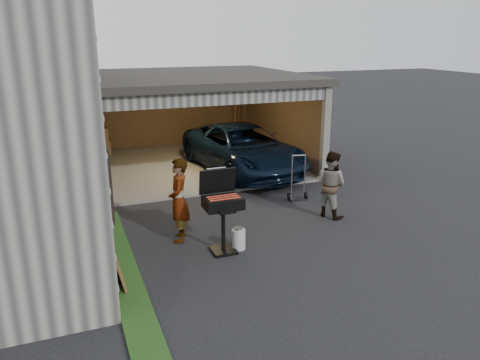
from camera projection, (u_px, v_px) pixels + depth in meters
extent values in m
plane|color=black|center=(243.00, 253.00, 9.04)|extent=(80.00, 80.00, 0.00)
cube|color=#193814|center=(133.00, 301.00, 7.36)|extent=(0.50, 8.00, 0.06)
cube|color=#605E59|center=(190.00, 165.00, 15.07)|extent=(6.50, 6.00, 0.06)
cube|color=#493922|center=(168.00, 111.00, 17.28)|extent=(6.50, 0.15, 2.70)
cube|color=#493922|center=(280.00, 118.00, 15.78)|extent=(0.15, 6.00, 2.70)
cube|color=#493922|center=(83.00, 131.00, 13.58)|extent=(0.15, 6.00, 2.70)
cube|color=#2D2B28|center=(188.00, 77.00, 14.25)|extent=(6.80, 6.30, 0.20)
cube|color=#474744|center=(218.00, 98.00, 11.73)|extent=(6.50, 0.16, 0.36)
cube|color=beige|center=(204.00, 89.00, 12.79)|extent=(6.00, 2.40, 0.06)
cube|color=#474744|center=(325.00, 135.00, 13.14)|extent=(0.20, 0.18, 2.70)
cube|color=brown|center=(101.00, 148.00, 16.07)|extent=(0.60, 0.50, 0.50)
cube|color=brown|center=(100.00, 134.00, 15.93)|extent=(0.50, 0.45, 0.45)
cube|color=brown|center=(238.00, 136.00, 17.69)|extent=(0.55, 0.50, 0.60)
cube|color=brown|center=(237.00, 112.00, 18.04)|extent=(0.24, 0.43, 2.20)
imported|color=black|center=(243.00, 150.00, 14.17)|extent=(2.80, 5.16, 1.37)
imported|color=#C6E9F9|center=(179.00, 200.00, 9.38)|extent=(0.57, 0.72, 1.72)
imported|color=#422E1A|center=(331.00, 184.00, 10.69)|extent=(0.84, 0.93, 1.54)
cube|color=black|center=(224.00, 250.00, 9.10)|extent=(0.46, 0.46, 0.05)
cylinder|color=black|center=(223.00, 228.00, 8.96)|extent=(0.08, 0.08, 0.92)
cube|color=black|center=(223.00, 203.00, 8.80)|extent=(0.72, 0.50, 0.22)
cube|color=#59595B|center=(223.00, 198.00, 8.78)|extent=(0.65, 0.44, 0.02)
cube|color=black|center=(217.00, 181.00, 8.98)|extent=(0.72, 0.13, 0.50)
cylinder|color=silver|center=(239.00, 239.00, 9.17)|extent=(0.31, 0.31, 0.41)
cube|color=brown|center=(116.00, 261.00, 7.75)|extent=(0.23, 0.83, 0.92)
cube|color=slate|center=(299.00, 201.00, 11.82)|extent=(0.43, 0.32, 0.04)
cylinder|color=black|center=(289.00, 197.00, 11.89)|extent=(0.08, 0.21, 0.20)
cylinder|color=black|center=(306.00, 196.00, 11.96)|extent=(0.08, 0.21, 0.20)
cylinder|color=slate|center=(292.00, 177.00, 11.74)|extent=(0.03, 0.03, 1.17)
cylinder|color=slate|center=(305.00, 177.00, 11.80)|extent=(0.03, 0.03, 1.17)
cylinder|color=slate|center=(299.00, 155.00, 11.60)|extent=(0.34, 0.10, 0.03)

